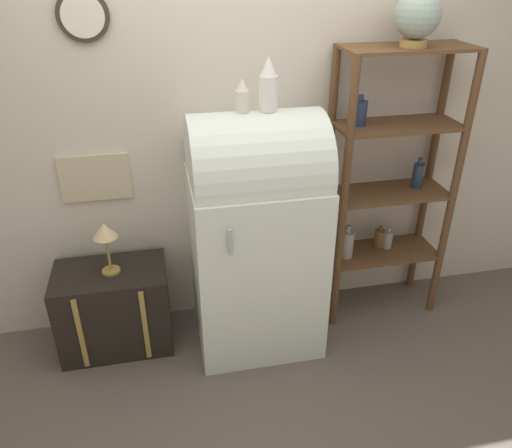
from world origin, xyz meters
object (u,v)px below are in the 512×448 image
object	(u,v)px
vase_left	(242,97)
desk_lamp	(105,235)
vase_center	(268,86)
suitcase_trunk	(115,308)
refrigerator	(256,231)
globe	(417,16)

from	to	relation	value
vase_left	desk_lamp	distance (m)	1.13
vase_center	desk_lamp	bearing A→B (deg)	176.12
vase_left	desk_lamp	xyz separation A→B (m)	(-0.81, 0.06, -0.78)
suitcase_trunk	vase_left	bearing A→B (deg)	-4.97
refrigerator	vase_left	bearing A→B (deg)	168.92
vase_left	desk_lamp	bearing A→B (deg)	175.53
refrigerator	vase_center	size ratio (longest dim) A/B	5.33
desk_lamp	refrigerator	bearing A→B (deg)	-5.00
suitcase_trunk	vase_left	size ratio (longest dim) A/B	3.87
vase_left	vase_center	xyz separation A→B (m)	(0.14, -0.00, 0.05)
refrigerator	globe	bearing A→B (deg)	6.36
suitcase_trunk	desk_lamp	world-z (taller)	desk_lamp
suitcase_trunk	globe	xyz separation A→B (m)	(1.82, 0.02, 1.69)
refrigerator	suitcase_trunk	distance (m)	1.04
vase_center	refrigerator	bearing A→B (deg)	-169.81
suitcase_trunk	globe	size ratio (longest dim) A/B	2.33
suitcase_trunk	refrigerator	bearing A→B (deg)	-5.46
refrigerator	vase_center	world-z (taller)	vase_center
refrigerator	globe	size ratio (longest dim) A/B	5.18
refrigerator	desk_lamp	bearing A→B (deg)	175.00
globe	vase_left	world-z (taller)	globe
suitcase_trunk	globe	distance (m)	2.49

